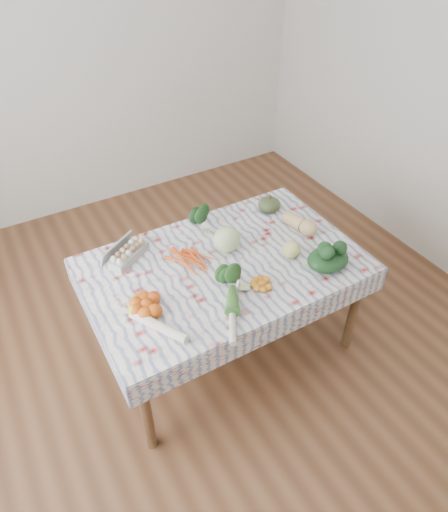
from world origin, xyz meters
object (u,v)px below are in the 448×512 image
(butternut_squash, at_px, (301,223))
(grapefruit, at_px, (292,249))
(dining_table, at_px, (224,273))
(kabocha_squash, at_px, (269,204))
(egg_carton, at_px, (129,254))
(cabbage, at_px, (227,239))

(butternut_squash, xyz_separation_m, grapefruit, (-0.22, -0.19, -0.00))
(dining_table, height_order, grapefruit, grapefruit)
(dining_table, distance_m, butternut_squash, 0.63)
(kabocha_squash, bearing_deg, grapefruit, -108.90)
(dining_table, xyz_separation_m, grapefruit, (0.39, -0.15, 0.14))
(egg_carton, bearing_deg, grapefruit, -60.88)
(dining_table, relative_size, butternut_squash, 6.51)
(kabocha_squash, distance_m, butternut_squash, 0.29)
(cabbage, bearing_deg, kabocha_squash, 25.31)
(egg_carton, relative_size, butternut_squash, 1.15)
(kabocha_squash, relative_size, grapefruit, 1.44)
(cabbage, bearing_deg, grapefruit, -39.83)
(grapefruit, bearing_deg, dining_table, 158.94)
(cabbage, height_order, butternut_squash, cabbage)
(dining_table, bearing_deg, grapefruit, -21.06)
(butternut_squash, bearing_deg, kabocha_squash, 87.72)
(kabocha_squash, xyz_separation_m, cabbage, (-0.47, -0.22, 0.03))
(dining_table, height_order, kabocha_squash, kabocha_squash)
(cabbage, distance_m, grapefruit, 0.40)
(dining_table, xyz_separation_m, butternut_squash, (0.61, 0.04, 0.14))
(dining_table, distance_m, egg_carton, 0.60)
(cabbage, bearing_deg, butternut_squash, -6.91)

